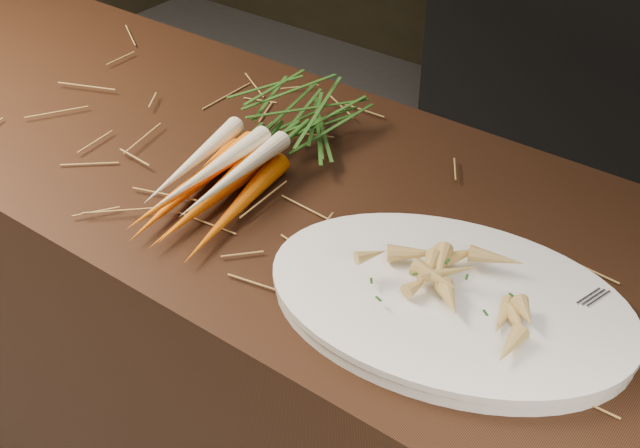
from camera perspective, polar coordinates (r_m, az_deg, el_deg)
The scene contains 6 objects.
main_counter at distance 1.68m, azimuth -3.06°, elevation -9.33°, with size 2.40×0.70×0.90m, color black.
straw_bedding at distance 1.38m, azimuth -3.67°, elevation 4.02°, with size 1.40×0.60×0.02m, color olive, non-canonical shape.
root_veg_bunch at distance 1.38m, azimuth -4.02°, elevation 5.89°, with size 0.23×0.56×0.10m.
serving_platter at distance 1.11m, azimuth 9.08°, elevation -5.66°, with size 0.50×0.33×0.03m, color white, non-canonical shape.
roasted_veg_heap at distance 1.08m, azimuth 9.29°, elevation -4.04°, with size 0.24×0.18×0.06m, color #A47C42, non-canonical shape.
serving_fork at distance 1.07m, azimuth 18.00°, elevation -8.24°, with size 0.02×0.19×0.00m, color silver.
Camera 1 is at (0.77, -0.58, 1.65)m, focal length 45.00 mm.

